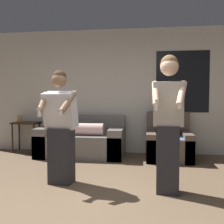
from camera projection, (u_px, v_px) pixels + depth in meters
name	position (u px, v px, depth m)	size (l,w,h in m)	color
ground_plane	(96.00, 211.00, 2.81)	(14.00, 14.00, 0.00)	brown
wall_back	(124.00, 91.00, 5.75)	(6.66, 0.07, 2.70)	beige
couch	(82.00, 141.00, 5.44)	(1.77, 0.87, 0.82)	slate
armchair	(168.00, 143.00, 5.17)	(0.87, 0.86, 0.92)	brown
side_table	(26.00, 127.00, 5.83)	(0.57, 0.39, 0.82)	#332319
person_left	(60.00, 127.00, 3.67)	(0.50, 0.53, 1.60)	#28282D
person_right	(169.00, 122.00, 3.29)	(0.44, 0.50, 1.75)	#28282D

